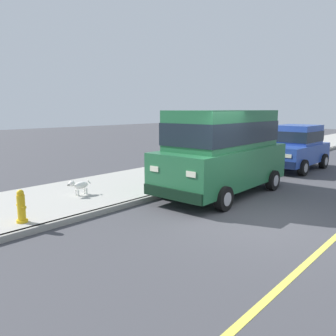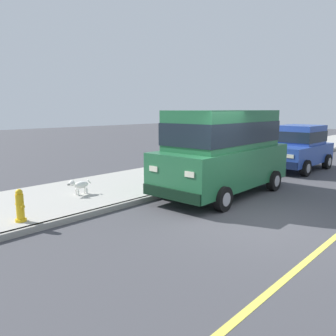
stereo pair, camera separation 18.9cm
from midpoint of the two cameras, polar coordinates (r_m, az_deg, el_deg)
ground_plane at (r=8.33m, az=14.57°, el=-8.47°), size 80.00×80.00×0.00m
curb at (r=10.09m, az=-1.85°, el=-4.54°), size 0.16×64.00×0.14m
sidewalk at (r=11.37m, az=-8.47°, el=-3.01°), size 3.60×64.00×0.14m
lane_centre_line at (r=7.79m, az=25.27°, el=-10.38°), size 0.12×57.60×0.01m
car_green_van at (r=10.39m, az=8.62°, el=3.21°), size 2.21×4.94×2.52m
car_blue_hatchback at (r=15.63m, az=20.00°, el=3.36°), size 2.00×3.83×1.88m
dog_white at (r=10.08m, az=-15.05°, el=-2.79°), size 0.22×0.76×0.49m
fire_hydrant at (r=8.12m, az=-23.74°, el=-5.96°), size 0.34×0.24×0.72m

